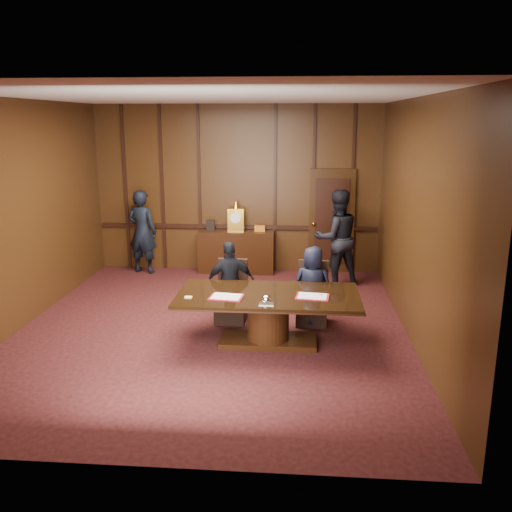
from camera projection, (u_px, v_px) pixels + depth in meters
The scene contains 13 objects.
room at pixel (216, 219), 8.19m from camera, with size 7.00×7.04×3.50m.
sideboard at pixel (236, 250), 11.51m from camera, with size 1.60×0.45×1.54m.
conference_table at pixel (268, 310), 7.80m from camera, with size 2.62×1.32×0.76m.
folder_left at pixel (226, 297), 7.58m from camera, with size 0.50×0.38×0.02m.
folder_right at pixel (312, 296), 7.60m from camera, with size 0.49×0.38×0.02m.
inkstand at pixel (266, 300), 7.29m from camera, with size 0.20×0.14×0.12m.
notepad at pixel (188, 297), 7.57m from camera, with size 0.10×0.07×0.01m, color #F7D178.
chair_left at pixel (231, 303), 8.75m from camera, with size 0.50×0.50×0.99m.
chair_right at pixel (312, 306), 8.65m from camera, with size 0.51×0.51×0.99m.
signatory_left at pixel (230, 283), 8.59m from camera, with size 0.78×0.33×1.33m, color black.
signatory_right at pixel (313, 286), 8.49m from camera, with size 0.63×0.41×1.28m, color black.
witness_left at pixel (142, 232), 11.41m from camera, with size 0.65×0.42×1.77m, color black.
witness_right at pixel (337, 238), 10.52m from camera, with size 0.92×0.72×1.89m, color black.
Camera 1 is at (1.31, -7.86, 3.18)m, focal length 38.00 mm.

